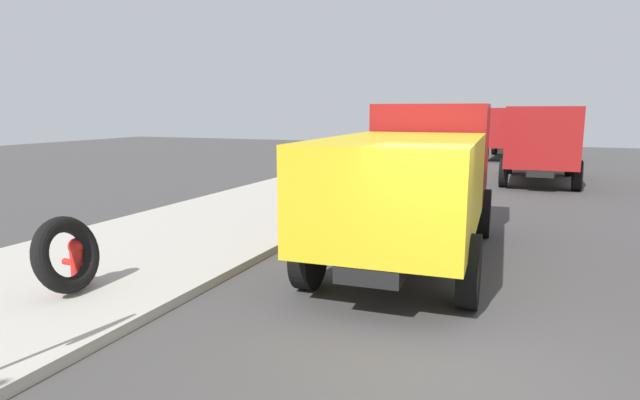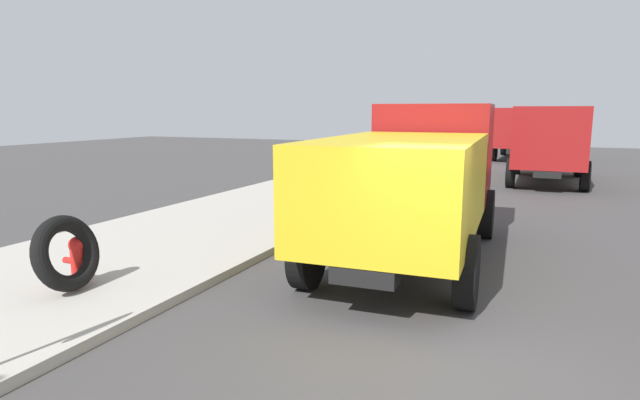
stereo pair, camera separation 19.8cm
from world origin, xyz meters
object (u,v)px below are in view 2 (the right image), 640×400
(fire_hydrant, at_px, (78,259))
(dump_truck_orange, at_px, (549,142))
(dump_truck_yellow, at_px, (415,176))
(dump_truck_green, at_px, (522,132))
(loose_tire, at_px, (66,253))

(fire_hydrant, bearing_deg, dump_truck_orange, -21.49)
(dump_truck_yellow, distance_m, dump_truck_orange, 13.01)
(fire_hydrant, xyz_separation_m, dump_truck_yellow, (4.19, -4.34, 1.06))
(dump_truck_yellow, distance_m, dump_truck_green, 23.39)
(dump_truck_orange, relative_size, dump_truck_green, 0.99)
(fire_hydrant, relative_size, loose_tire, 0.65)
(fire_hydrant, bearing_deg, dump_truck_green, -10.63)
(loose_tire, bearing_deg, fire_hydrant, 23.75)
(loose_tire, relative_size, dump_truck_green, 0.16)
(dump_truck_green, bearing_deg, dump_truck_yellow, 177.95)
(fire_hydrant, xyz_separation_m, dump_truck_orange, (16.99, -6.69, 1.06))
(loose_tire, xyz_separation_m, dump_truck_green, (27.90, -5.03, 0.87))
(fire_hydrant, distance_m, dump_truck_orange, 18.29)
(fire_hydrant, height_order, dump_truck_yellow, dump_truck_yellow)
(fire_hydrant, bearing_deg, loose_tire, -156.25)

